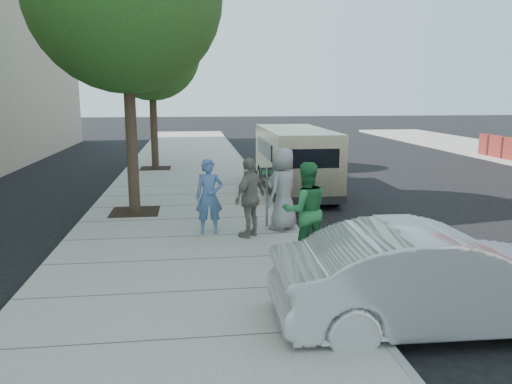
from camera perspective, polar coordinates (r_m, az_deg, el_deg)
ground at (r=10.68m, az=-2.59°, el=-5.65°), size 120.00×120.00×0.00m
sidewalk at (r=10.62m, az=-8.00°, el=-5.41°), size 5.00×60.00×0.15m
curb_face at (r=10.86m, az=5.02°, el=-4.97°), size 0.12×60.00×0.16m
tree_far at (r=20.32m, az=-11.80°, el=16.00°), size 3.92×3.80×6.49m
parking_meter at (r=11.09m, az=1.24°, el=0.94°), size 0.29×0.14×1.34m
van at (r=15.64m, az=4.38°, el=3.74°), size 1.91×5.51×2.03m
sedan at (r=7.04m, az=19.82°, el=-9.32°), size 4.29×1.58×1.40m
person_officer at (r=10.59m, az=-5.37°, el=-0.52°), size 0.58×0.38×1.60m
person_green_shirt at (r=9.00m, az=5.66°, el=-2.11°), size 0.91×0.74×1.75m
person_gray_shirt at (r=10.88m, az=3.11°, el=0.35°), size 1.02×1.03×1.80m
person_striped_polo at (r=10.30m, az=-0.68°, el=-0.62°), size 0.94×1.00×1.66m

